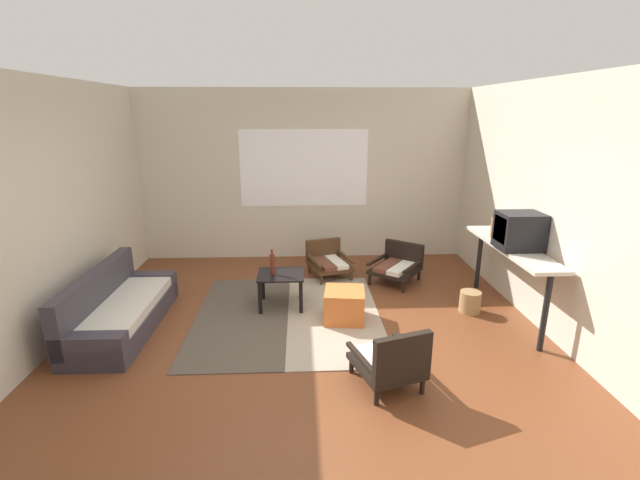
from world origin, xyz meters
TOP-DOWN VIEW (x-y plane):
  - ground_plane at (0.00, 0.00)m, footprint 7.80×7.80m
  - far_wall_with_window at (0.00, 3.06)m, footprint 5.60×0.13m
  - side_wall_right at (2.66, 0.30)m, footprint 0.12×6.60m
  - side_wall_left at (-2.66, 0.30)m, footprint 0.12×6.60m
  - area_rug at (-0.23, 0.75)m, footprint 2.18×2.37m
  - couch at (-2.10, 0.53)m, footprint 0.70×1.82m
  - coffee_table at (-0.31, 1.03)m, footprint 0.57×0.51m
  - armchair_by_window at (0.33, 2.10)m, footprint 0.70×0.75m
  - armchair_striped_foreground at (0.71, -0.71)m, footprint 0.68×0.72m
  - armchair_corner at (1.31, 1.82)m, footprint 0.85×0.87m
  - ottoman_orange at (0.43, 0.62)m, footprint 0.50×0.50m
  - console_shelf at (2.36, 0.68)m, footprint 0.39×1.79m
  - crt_television at (2.36, 0.55)m, footprint 0.46×0.38m
  - clay_vase at (2.36, 1.03)m, footprint 0.21×0.21m
  - glass_bottle at (-0.41, 1.04)m, footprint 0.06×0.06m
  - wicker_basket at (1.98, 0.77)m, footprint 0.25×0.25m

SIDE VIEW (x-z plane):
  - ground_plane at x=0.00m, z-range 0.00..0.00m
  - area_rug at x=-0.23m, z-range 0.00..0.01m
  - wicker_basket at x=1.98m, z-range 0.00..0.26m
  - ottoman_orange at x=0.43m, z-range 0.00..0.37m
  - couch at x=-2.10m, z-range -0.12..0.55m
  - armchair_by_window at x=0.33m, z-range -0.02..0.48m
  - armchair_corner at x=1.31m, z-range -0.01..0.51m
  - armchair_striped_foreground at x=0.71m, z-range -0.04..0.57m
  - coffee_table at x=-0.31m, z-range 0.12..0.56m
  - glass_bottle at x=-0.41m, z-range 0.41..0.73m
  - console_shelf at x=2.36m, z-range 0.34..1.21m
  - clay_vase at x=2.36m, z-range 0.83..1.16m
  - crt_television at x=2.36m, z-range 0.87..1.28m
  - side_wall_right at x=2.66m, z-range 0.00..2.70m
  - side_wall_left at x=-2.66m, z-range 0.00..2.70m
  - far_wall_with_window at x=0.00m, z-range 0.00..2.70m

